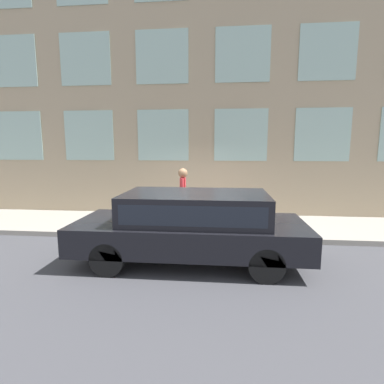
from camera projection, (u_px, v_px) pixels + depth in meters
name	position (u px, v px, depth m)	size (l,w,h in m)	color
ground_plane	(194.00, 241.00, 7.66)	(80.00, 80.00, 0.00)	#47474C
sidewalk	(198.00, 225.00, 8.94)	(2.62, 60.00, 0.14)	#A8A093
building_facade	(202.00, 54.00, 9.58)	(0.33, 40.00, 10.65)	tan
fire_hydrant	(201.00, 215.00, 8.15)	(0.33, 0.44, 0.82)	red
person	(183.00, 192.00, 8.48)	(0.40, 0.27, 1.66)	navy
parked_truck_charcoal_near	(192.00, 222.00, 6.17)	(1.89, 4.69, 1.47)	black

